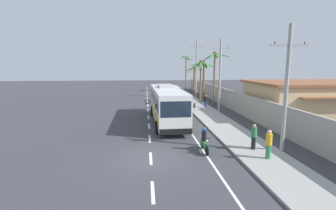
{
  "coord_description": "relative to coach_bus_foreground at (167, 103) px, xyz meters",
  "views": [
    {
      "loc": [
        -0.24,
        -14.09,
        5.53
      ],
      "look_at": [
        1.92,
        9.62,
        1.7
      ],
      "focal_mm": 26.19,
      "sensor_mm": 36.0,
      "label": 1
    }
  ],
  "objects": [
    {
      "name": "pedestrian_near_kerb",
      "position": [
        5.04,
        -10.62,
        -0.83
      ],
      "size": [
        0.36,
        0.36,
        1.73
      ],
      "rotation": [
        0.0,
        0.0,
        2.63
      ],
      "color": "#2D7A47",
      "rests_on": "sidewalk_kerb"
    },
    {
      "name": "utility_pole_mid",
      "position": [
        6.61,
        4.36,
        2.6
      ],
      "size": [
        2.0,
        0.24,
        8.58
      ],
      "color": "#9E9E99",
      "rests_on": "ground"
    },
    {
      "name": "motorcycle_beside_bus",
      "position": [
        1.7,
        -8.7,
        -1.24
      ],
      "size": [
        0.56,
        1.96,
        1.57
      ],
      "color": "black",
      "rests_on": "ground"
    },
    {
      "name": "sidewalk_kerb",
      "position": [
        4.99,
        0.35,
        -1.81
      ],
      "size": [
        3.2,
        90.0,
        0.14
      ],
      "primitive_type": "cube",
      "color": "#999993",
      "rests_on": "ground"
    },
    {
      "name": "pedestrian_far_walk",
      "position": [
        4.9,
        -8.94,
        -0.87
      ],
      "size": [
        0.36,
        0.36,
        1.66
      ],
      "rotation": [
        0.0,
        0.0,
        4.54
      ],
      "color": "black",
      "rests_on": "sidewalk_kerb"
    },
    {
      "name": "boundary_wall",
      "position": [
        8.79,
        4.35,
        -0.67
      ],
      "size": [
        0.24,
        60.0,
        2.43
      ],
      "primitive_type": "cube",
      "color": "#9E998E",
      "rests_on": "ground"
    },
    {
      "name": "roadside_building",
      "position": [
        15.75,
        0.81,
        0.07
      ],
      "size": [
        12.8,
        9.16,
        3.87
      ],
      "color": "tan",
      "rests_on": "ground"
    },
    {
      "name": "coach_bus_foreground",
      "position": [
        0.0,
        0.0,
        0.0
      ],
      "size": [
        3.2,
        11.89,
        3.61
      ],
      "color": "silver",
      "rests_on": "ground"
    },
    {
      "name": "ground_plane",
      "position": [
        -1.81,
        -9.65,
        -1.88
      ],
      "size": [
        160.0,
        160.0,
        0.0
      ],
      "primitive_type": "plane",
      "color": "#3A3A3F"
    },
    {
      "name": "utility_pole_far",
      "position": [
        6.56,
        18.08,
        3.41
      ],
      "size": [
        3.73,
        0.24,
        9.9
      ],
      "color": "#9E9E99",
      "rests_on": "ground"
    },
    {
      "name": "palm_fourth",
      "position": [
        6.0,
        11.78,
        2.89
      ],
      "size": [
        3.15,
        3.12,
        6.36
      ],
      "color": "brown",
      "rests_on": "ground"
    },
    {
      "name": "pedestrian_midwalk",
      "position": [
        5.81,
        7.6,
        -0.93
      ],
      "size": [
        0.36,
        0.36,
        1.56
      ],
      "rotation": [
        0.0,
        0.0,
        1.23
      ],
      "color": "navy",
      "rests_on": "sidewalk_kerb"
    },
    {
      "name": "palm_third",
      "position": [
        6.86,
        20.74,
        1.96
      ],
      "size": [
        3.5,
        3.73,
        5.5
      ],
      "color": "brown",
      "rests_on": "ground"
    },
    {
      "name": "lane_markings",
      "position": [
        0.38,
        5.01,
        -1.87
      ],
      "size": [
        3.62,
        71.0,
        0.01
      ],
      "color": "white",
      "rests_on": "ground"
    },
    {
      "name": "palm_farthest",
      "position": [
        7.33,
        9.24,
        3.61
      ],
      "size": [
        3.72,
        3.9,
        7.45
      ],
      "color": "brown",
      "rests_on": "ground"
    },
    {
      "name": "palm_second",
      "position": [
        6.55,
        28.34,
        3.81
      ],
      "size": [
        2.86,
        3.01,
        7.68
      ],
      "color": "brown",
      "rests_on": "ground"
    },
    {
      "name": "utility_pole_nearest",
      "position": [
        6.61,
        -9.36,
        2.33
      ],
      "size": [
        2.36,
        0.24,
        8.02
      ],
      "color": "#9E9E99",
      "rests_on": "ground"
    },
    {
      "name": "palm_nearest",
      "position": [
        7.23,
        14.9,
        2.37
      ],
      "size": [
        3.54,
        3.51,
        6.33
      ],
      "color": "brown",
      "rests_on": "ground"
    }
  ]
}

